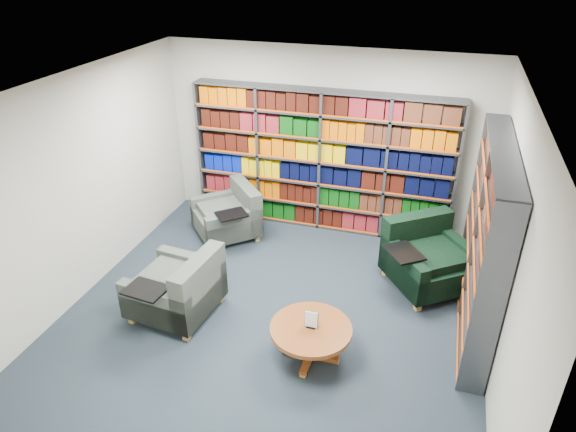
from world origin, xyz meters
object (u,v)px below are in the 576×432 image
(chair_teal_front, at_px, (181,291))
(coffee_table, at_px, (311,334))
(chair_green_right, at_px, (426,259))
(chair_teal_left, at_px, (231,216))

(chair_teal_front, relative_size, coffee_table, 1.29)
(chair_green_right, bearing_deg, chair_teal_left, 171.94)
(chair_teal_front, bearing_deg, chair_green_right, 29.29)
(chair_teal_left, relative_size, chair_green_right, 0.91)
(chair_teal_left, distance_m, coffee_table, 2.94)
(chair_teal_left, height_order, coffee_table, chair_teal_left)
(coffee_table, bearing_deg, chair_teal_left, 129.65)
(chair_green_right, bearing_deg, coffee_table, -120.81)
(chair_green_right, xyz_separation_m, coffee_table, (-1.10, -1.84, -0.02))
(chair_teal_left, height_order, chair_green_right, chair_green_right)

